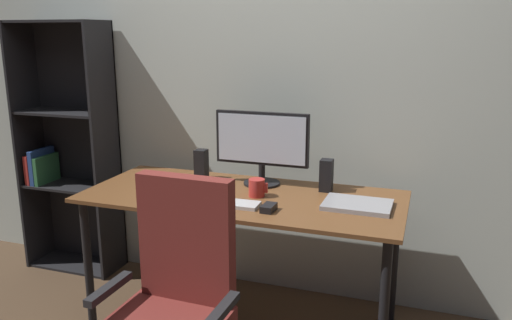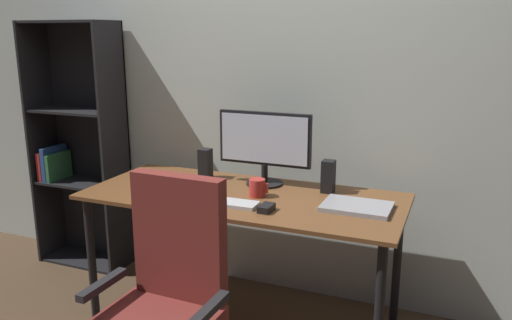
{
  "view_description": "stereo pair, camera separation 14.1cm",
  "coord_description": "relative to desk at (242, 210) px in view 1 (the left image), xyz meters",
  "views": [
    {
      "loc": [
        0.89,
        -2.36,
        1.55
      ],
      "look_at": [
        0.09,
        -0.04,
        0.94
      ],
      "focal_mm": 36.03,
      "sensor_mm": 36.0,
      "label": 1
    },
    {
      "loc": [
        1.02,
        -2.31,
        1.55
      ],
      "look_at": [
        0.09,
        -0.04,
        0.94
      ],
      "focal_mm": 36.03,
      "sensor_mm": 36.0,
      "label": 2
    }
  ],
  "objects": [
    {
      "name": "speaker_right",
      "position": [
        0.39,
        0.2,
        0.17
      ],
      "size": [
        0.06,
        0.07,
        0.17
      ],
      "primitive_type": "cube",
      "color": "black",
      "rests_on": "desk"
    },
    {
      "name": "back_wall",
      "position": [
        0.0,
        0.52,
        0.64
      ],
      "size": [
        6.4,
        0.1,
        2.6
      ],
      "primitive_type": "cube",
      "color": "beige",
      "rests_on": "ground"
    },
    {
      "name": "keyboard",
      "position": [
        0.0,
        -0.17,
        0.09
      ],
      "size": [
        0.29,
        0.12,
        0.02
      ],
      "primitive_type": "cube",
      "rotation": [
        0.0,
        0.0,
        0.02
      ],
      "color": "#B7BABC",
      "rests_on": "desk"
    },
    {
      "name": "speaker_left",
      "position": [
        -0.32,
        0.2,
        0.17
      ],
      "size": [
        0.06,
        0.07,
        0.17
      ],
      "primitive_type": "cube",
      "color": "black",
      "rests_on": "desk"
    },
    {
      "name": "mouse",
      "position": [
        0.2,
        -0.19,
        0.1
      ],
      "size": [
        0.06,
        0.1,
        0.03
      ],
      "primitive_type": "cube",
      "rotation": [
        0.0,
        0.0,
        -0.05
      ],
      "color": "black",
      "rests_on": "desk"
    },
    {
      "name": "laptop",
      "position": [
        0.59,
        0.0,
        0.09
      ],
      "size": [
        0.32,
        0.23,
        0.02
      ],
      "primitive_type": "cube",
      "rotation": [
        0.0,
        0.0,
        -0.01
      ],
      "color": "#99999E",
      "rests_on": "desk"
    },
    {
      "name": "bookshelf",
      "position": [
        -1.35,
        0.35,
        0.14
      ],
      "size": [
        0.62,
        0.28,
        1.62
      ],
      "color": "black",
      "rests_on": "ground"
    },
    {
      "name": "desk",
      "position": [
        0.0,
        0.0,
        0.0
      ],
      "size": [
        1.64,
        0.71,
        0.74
      ],
      "color": "brown",
      "rests_on": "ground"
    },
    {
      "name": "monitor",
      "position": [
        0.03,
        0.21,
        0.31
      ],
      "size": [
        0.52,
        0.2,
        0.4
      ],
      "color": "black",
      "rests_on": "desk"
    },
    {
      "name": "coffee_mug",
      "position": [
        0.08,
        -0.0,
        0.13
      ],
      "size": [
        0.1,
        0.08,
        0.09
      ],
      "color": "#B72D28",
      "rests_on": "desk"
    }
  ]
}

